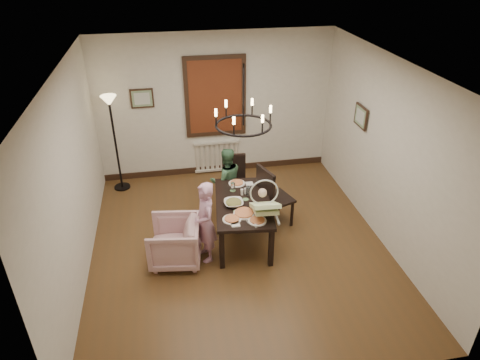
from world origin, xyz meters
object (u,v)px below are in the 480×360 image
object	(u,v)px
chair_right	(276,195)
floor_lamp	(116,145)
chair_far	(235,183)
armchair	(175,242)
elderly_woman	(206,228)
drinking_glass	(248,191)
seated_man	(226,185)
dining_table	(243,206)
baby_bouncer	(265,204)

from	to	relation	value
chair_right	floor_lamp	xyz separation A→B (m)	(-2.61, 1.68, 0.35)
chair_far	floor_lamp	xyz separation A→B (m)	(-2.04, 1.00, 0.43)
chair_far	armchair	distance (m)	1.75
chair_far	chair_right	bearing A→B (deg)	-45.52
chair_right	elderly_woman	distance (m)	1.40
drinking_glass	seated_man	bearing A→B (deg)	108.88
drinking_glass	floor_lamp	size ratio (longest dim) A/B	0.08
dining_table	floor_lamp	xyz separation A→B (m)	(-2.00, 1.98, 0.29)
armchair	drinking_glass	world-z (taller)	drinking_glass
floor_lamp	elderly_woman	bearing A→B (deg)	-59.63
baby_bouncer	floor_lamp	bearing A→B (deg)	136.30
armchair	drinking_glass	distance (m)	1.38
armchair	floor_lamp	size ratio (longest dim) A/B	0.41
elderly_woman	floor_lamp	xyz separation A→B (m)	(-1.37, 2.35, 0.37)
armchair	drinking_glass	bearing A→B (deg)	122.07
chair_right	seated_man	world-z (taller)	chair_right
armchair	floor_lamp	distance (m)	2.56
armchair	seated_man	world-z (taller)	seated_man
dining_table	drinking_glass	bearing A→B (deg)	64.04
armchair	elderly_woman	distance (m)	0.50
dining_table	armchair	xyz separation A→B (m)	(-1.09, -0.35, -0.27)
chair_right	baby_bouncer	world-z (taller)	chair_right
dining_table	seated_man	xyz separation A→B (m)	(-0.13, 0.88, -0.12)
dining_table	chair_far	world-z (taller)	chair_far
dining_table	chair_far	xyz separation A→B (m)	(0.04, 0.98, -0.14)
floor_lamp	seated_man	bearing A→B (deg)	-30.46
dining_table	chair_right	xyz separation A→B (m)	(0.61, 0.31, -0.06)
elderly_woman	drinking_glass	xyz separation A→B (m)	(0.74, 0.54, 0.24)
chair_far	baby_bouncer	size ratio (longest dim) A/B	1.55
dining_table	floor_lamp	size ratio (longest dim) A/B	0.87
baby_bouncer	drinking_glass	size ratio (longest dim) A/B	4.26
floor_lamp	dining_table	bearing A→B (deg)	-44.81
dining_table	drinking_glass	xyz separation A→B (m)	(0.12, 0.18, 0.15)
elderly_woman	armchair	bearing A→B (deg)	-102.66
armchair	floor_lamp	bearing A→B (deg)	-150.23
chair_far	baby_bouncer	world-z (taller)	baby_bouncer
armchair	chair_right	bearing A→B (deg)	119.46
drinking_glass	floor_lamp	distance (m)	2.78
chair_right	floor_lamp	size ratio (longest dim) A/B	0.61
seated_man	baby_bouncer	bearing A→B (deg)	96.58
chair_right	floor_lamp	world-z (taller)	floor_lamp
dining_table	armchair	distance (m)	1.17
chair_far	elderly_woman	world-z (taller)	elderly_woman
chair_right	drinking_glass	bearing A→B (deg)	84.44
chair_far	elderly_woman	xyz separation A→B (m)	(-0.66, -1.34, 0.06)
chair_right	elderly_woman	size ratio (longest dim) A/B	1.04
armchair	seated_man	distance (m)	1.57
chair_far	seated_man	xyz separation A→B (m)	(-0.17, -0.10, 0.02)
chair_right	elderly_woman	bearing A→B (deg)	98.60
seated_man	baby_bouncer	world-z (taller)	baby_bouncer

